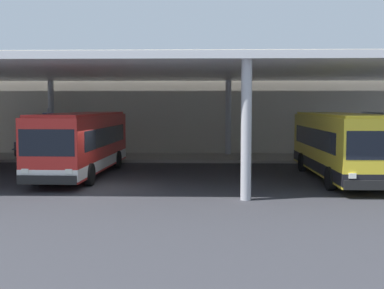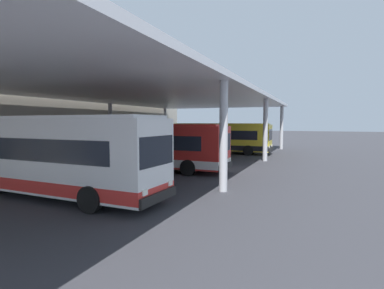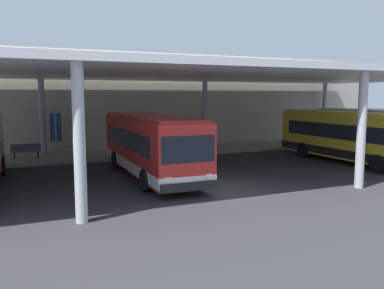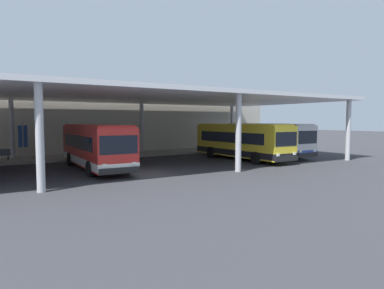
% 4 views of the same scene
% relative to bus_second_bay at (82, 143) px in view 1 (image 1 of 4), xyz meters
% --- Properties ---
extents(ground_plane, '(200.00, 200.00, 0.00)m').
position_rel_bus_second_bay_xyz_m(ground_plane, '(1.64, -3.91, -1.66)').
color(ground_plane, '#333338').
extents(platform_kerb, '(42.00, 4.50, 0.18)m').
position_rel_bus_second_bay_xyz_m(platform_kerb, '(1.64, 7.84, -1.57)').
color(platform_kerb, gray).
rests_on(platform_kerb, ground).
extents(station_building_facade, '(48.00, 1.60, 7.45)m').
position_rel_bus_second_bay_xyz_m(station_building_facade, '(1.64, 11.09, 2.07)').
color(station_building_facade, beige).
rests_on(station_building_facade, ground).
extents(canopy_shelter, '(40.00, 17.00, 5.55)m').
position_rel_bus_second_bay_xyz_m(canopy_shelter, '(1.64, 1.59, 3.66)').
color(canopy_shelter, silver).
rests_on(canopy_shelter, ground).
extents(bus_second_bay, '(2.91, 10.59, 3.17)m').
position_rel_bus_second_bay_xyz_m(bus_second_bay, '(0.00, 0.00, 0.00)').
color(bus_second_bay, red).
rests_on(bus_second_bay, ground).
extents(bus_middle_bay, '(2.77, 10.54, 3.17)m').
position_rel_bus_second_bay_xyz_m(bus_middle_bay, '(12.71, -0.95, 0.00)').
color(bus_middle_bay, yellow).
rests_on(bus_middle_bay, ground).
extents(bench_waiting, '(1.80, 0.45, 0.92)m').
position_rel_bus_second_bay_xyz_m(bench_waiting, '(-5.71, 7.90, -0.99)').
color(bench_waiting, '#4C515B').
rests_on(bench_waiting, platform_kerb).
extents(banner_sign, '(0.70, 0.12, 3.20)m').
position_rel_bus_second_bay_xyz_m(banner_sign, '(-3.94, 7.03, 0.32)').
color(banner_sign, '#B2B2B7').
rests_on(banner_sign, platform_kerb).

